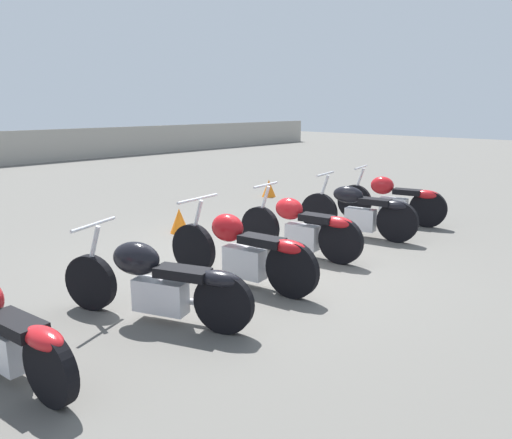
% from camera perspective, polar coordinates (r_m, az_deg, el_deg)
% --- Properties ---
extents(ground_plane, '(60.00, 60.00, 0.00)m').
position_cam_1_polar(ground_plane, '(7.05, -0.18, -5.12)').
color(ground_plane, '#5B5954').
extents(motorcycle_slot_1, '(1.03, 2.09, 0.98)m').
position_cam_1_polar(motorcycle_slot_1, '(5.22, -11.36, -6.93)').
color(motorcycle_slot_1, black).
rests_on(motorcycle_slot_1, ground_plane).
extents(motorcycle_slot_2, '(0.74, 2.17, 1.04)m').
position_cam_1_polar(motorcycle_slot_2, '(6.12, -1.62, -3.53)').
color(motorcycle_slot_2, black).
rests_on(motorcycle_slot_2, ground_plane).
extents(motorcycle_slot_3, '(0.61, 2.02, 1.03)m').
position_cam_1_polar(motorcycle_slot_3, '(7.35, 5.14, -0.87)').
color(motorcycle_slot_3, black).
rests_on(motorcycle_slot_3, ground_plane).
extents(motorcycle_slot_4, '(0.68, 2.06, 1.04)m').
position_cam_1_polar(motorcycle_slot_4, '(8.59, 11.70, 0.95)').
color(motorcycle_slot_4, black).
rests_on(motorcycle_slot_4, ground_plane).
extents(motorcycle_slot_5, '(0.75, 2.04, 1.04)m').
position_cam_1_polar(motorcycle_slot_5, '(9.75, 15.29, 2.20)').
color(motorcycle_slot_5, black).
rests_on(motorcycle_slot_5, ground_plane).
extents(traffic_cone_near, '(0.34, 0.34, 0.42)m').
position_cam_1_polar(traffic_cone_near, '(12.20, 1.48, 3.59)').
color(traffic_cone_near, orange).
rests_on(traffic_cone_near, ground_plane).
extents(traffic_cone_far, '(0.33, 0.33, 0.43)m').
position_cam_1_polar(traffic_cone_far, '(8.81, -8.75, -0.13)').
color(traffic_cone_far, orange).
rests_on(traffic_cone_far, ground_plane).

